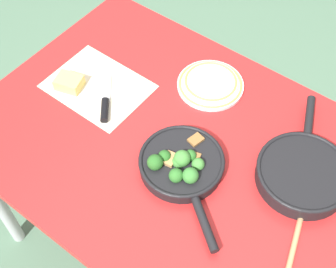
{
  "coord_description": "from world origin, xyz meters",
  "views": [
    {
      "loc": [
        0.49,
        -0.65,
        1.88
      ],
      "look_at": [
        0.0,
        0.0,
        0.77
      ],
      "focal_mm": 50.0,
      "sensor_mm": 36.0,
      "label": 1
    }
  ],
  "objects_px": {
    "skillet_eggs": "(303,173)",
    "wooden_spoon": "(299,224)",
    "grater_knife": "(105,102)",
    "dinner_plate_stack": "(211,83)",
    "skillet_broccoli": "(182,164)",
    "cheese_block": "(69,83)"
  },
  "relations": [
    {
      "from": "skillet_eggs",
      "to": "wooden_spoon",
      "type": "distance_m",
      "value": 0.15
    },
    {
      "from": "grater_knife",
      "to": "dinner_plate_stack",
      "type": "height_order",
      "value": "dinner_plate_stack"
    },
    {
      "from": "skillet_broccoli",
      "to": "wooden_spoon",
      "type": "relative_size",
      "value": 0.89
    },
    {
      "from": "skillet_eggs",
      "to": "dinner_plate_stack",
      "type": "xyz_separation_m",
      "value": [
        -0.4,
        0.14,
        -0.01
      ]
    },
    {
      "from": "skillet_eggs",
      "to": "grater_knife",
      "type": "height_order",
      "value": "skillet_eggs"
    },
    {
      "from": "cheese_block",
      "to": "dinner_plate_stack",
      "type": "bearing_deg",
      "value": 37.33
    },
    {
      "from": "skillet_broccoli",
      "to": "skillet_eggs",
      "type": "bearing_deg",
      "value": 68.09
    },
    {
      "from": "skillet_eggs",
      "to": "cheese_block",
      "type": "height_order",
      "value": "skillet_eggs"
    },
    {
      "from": "skillet_eggs",
      "to": "cheese_block",
      "type": "distance_m",
      "value": 0.77
    },
    {
      "from": "wooden_spoon",
      "to": "skillet_eggs",
      "type": "bearing_deg",
      "value": 9.72
    },
    {
      "from": "dinner_plate_stack",
      "to": "skillet_eggs",
      "type": "bearing_deg",
      "value": -18.83
    },
    {
      "from": "skillet_eggs",
      "to": "cheese_block",
      "type": "bearing_deg",
      "value": 78.14
    },
    {
      "from": "skillet_eggs",
      "to": "grater_knife",
      "type": "distance_m",
      "value": 0.63
    },
    {
      "from": "skillet_broccoli",
      "to": "skillet_eggs",
      "type": "relative_size",
      "value": 0.89
    },
    {
      "from": "wooden_spoon",
      "to": "cheese_block",
      "type": "xyz_separation_m",
      "value": [
        -0.82,
        -0.01,
        0.01
      ]
    },
    {
      "from": "grater_knife",
      "to": "skillet_broccoli",
      "type": "bearing_deg",
      "value": -137.95
    },
    {
      "from": "grater_knife",
      "to": "cheese_block",
      "type": "height_order",
      "value": "cheese_block"
    },
    {
      "from": "wooden_spoon",
      "to": "dinner_plate_stack",
      "type": "distance_m",
      "value": 0.53
    },
    {
      "from": "grater_knife",
      "to": "skillet_eggs",
      "type": "bearing_deg",
      "value": -117.63
    },
    {
      "from": "wooden_spoon",
      "to": "cheese_block",
      "type": "distance_m",
      "value": 0.82
    },
    {
      "from": "grater_knife",
      "to": "dinner_plate_stack",
      "type": "relative_size",
      "value": 0.89
    },
    {
      "from": "skillet_broccoli",
      "to": "dinner_plate_stack",
      "type": "bearing_deg",
      "value": 145.94
    }
  ]
}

